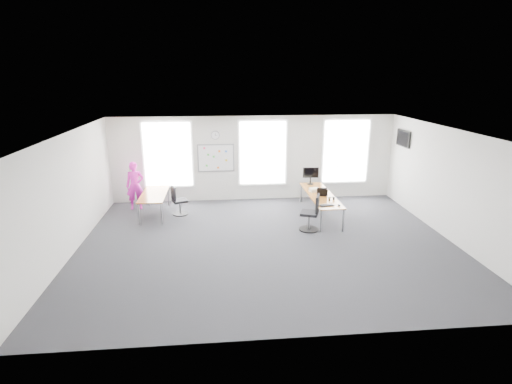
{
  "coord_description": "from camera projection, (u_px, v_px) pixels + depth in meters",
  "views": [
    {
      "loc": [
        -1.24,
        -9.82,
        4.42
      ],
      "look_at": [
        -0.2,
        1.2,
        1.1
      ],
      "focal_mm": 28.0,
      "sensor_mm": 36.0,
      "label": 1
    }
  ],
  "objects": [
    {
      "name": "lens_cap",
      "position": [
        330.0,
        200.0,
        12.05
      ],
      "size": [
        0.08,
        0.08,
        0.01
      ],
      "primitive_type": "cylinder",
      "rotation": [
        0.0,
        0.0,
        -0.28
      ],
      "color": "black",
      "rests_on": "desk_right"
    },
    {
      "name": "window_left",
      "position": [
        168.0,
        155.0,
        13.77
      ],
      "size": [
        1.6,
        0.06,
        2.2
      ],
      "primitive_type": "cube",
      "color": "white",
      "rests_on": "wall_back"
    },
    {
      "name": "floor",
      "position": [
        268.0,
        244.0,
        10.74
      ],
      "size": [
        10.0,
        10.0,
        0.0
      ],
      "primitive_type": "plane",
      "color": "#242429",
      "rests_on": "ground"
    },
    {
      "name": "window_mid",
      "position": [
        263.0,
        153.0,
        14.07
      ],
      "size": [
        1.6,
        0.06,
        2.2
      ],
      "primitive_type": "cube",
      "color": "white",
      "rests_on": "wall_back"
    },
    {
      "name": "person",
      "position": [
        135.0,
        186.0,
        13.3
      ],
      "size": [
        0.63,
        0.46,
        1.6
      ],
      "primitive_type": "imported",
      "rotation": [
        0.0,
        0.0,
        0.14
      ],
      "color": "#DB1FB0",
      "rests_on": "ground"
    },
    {
      "name": "mouse",
      "position": [
        339.0,
        205.0,
        11.57
      ],
      "size": [
        0.09,
        0.13,
        0.05
      ],
      "primitive_type": "ellipsoid",
      "rotation": [
        0.0,
        0.0,
        0.11
      ],
      "color": "black",
      "rests_on": "desk_right"
    },
    {
      "name": "wall_clock",
      "position": [
        215.0,
        135.0,
        13.73
      ],
      "size": [
        0.3,
        0.04,
        0.3
      ],
      "primitive_type": "cylinder",
      "rotation": [
        1.57,
        0.0,
        0.0
      ],
      "color": "gray",
      "rests_on": "wall_back"
    },
    {
      "name": "window_right",
      "position": [
        345.0,
        151.0,
        14.34
      ],
      "size": [
        1.6,
        0.06,
        2.2
      ],
      "primitive_type": "cube",
      "color": "white",
      "rests_on": "wall_back"
    },
    {
      "name": "tv",
      "position": [
        403.0,
        138.0,
        13.39
      ],
      "size": [
        0.06,
        0.9,
        0.55
      ],
      "primitive_type": "cube",
      "color": "black",
      "rests_on": "wall_right"
    },
    {
      "name": "headphones",
      "position": [
        331.0,
        198.0,
        12.1
      ],
      "size": [
        0.18,
        0.09,
        0.1
      ],
      "rotation": [
        0.0,
        0.0,
        -0.19
      ],
      "color": "black",
      "rests_on": "desk_right"
    },
    {
      "name": "desk_right",
      "position": [
        320.0,
        196.0,
        12.68
      ],
      "size": [
        0.78,
        2.91,
        0.71
      ],
      "color": "#AA6320",
      "rests_on": "ground"
    },
    {
      "name": "whiteboard",
      "position": [
        216.0,
        158.0,
        13.96
      ],
      "size": [
        1.2,
        0.03,
        0.9
      ],
      "primitive_type": "cube",
      "color": "white",
      "rests_on": "wall_back"
    },
    {
      "name": "monitor",
      "position": [
        311.0,
        174.0,
        13.71
      ],
      "size": [
        0.54,
        0.22,
        0.6
      ],
      "rotation": [
        0.0,
        0.0,
        -0.07
      ],
      "color": "black",
      "rests_on": "desk_right"
    },
    {
      "name": "wall_right",
      "position": [
        452.0,
        185.0,
        10.77
      ],
      "size": [
        0.0,
        10.0,
        10.0
      ],
      "primitive_type": "plane",
      "rotation": [
        1.57,
        0.0,
        -1.57
      ],
      "color": "silver",
      "rests_on": "ground"
    },
    {
      "name": "desk_left",
      "position": [
        154.0,
        195.0,
        12.76
      ],
      "size": [
        0.78,
        1.95,
        0.71
      ],
      "color": "#AA6320",
      "rests_on": "ground"
    },
    {
      "name": "wall_front",
      "position": [
        298.0,
        259.0,
        6.5
      ],
      "size": [
        10.0,
        0.0,
        10.0
      ],
      "primitive_type": "plane",
      "rotation": [
        -1.57,
        0.0,
        0.0
      ],
      "color": "silver",
      "rests_on": "ground"
    },
    {
      "name": "paper_stack",
      "position": [
        315.0,
        190.0,
        12.97
      ],
      "size": [
        0.36,
        0.29,
        0.11
      ],
      "primitive_type": "cube",
      "rotation": [
        0.0,
        0.0,
        0.2
      ],
      "color": "beige",
      "rests_on": "desk_right"
    },
    {
      "name": "wall_left",
      "position": [
        68.0,
        196.0,
        9.86
      ],
      "size": [
        0.0,
        10.0,
        10.0
      ],
      "primitive_type": "plane",
      "rotation": [
        1.57,
        0.0,
        1.57
      ],
      "color": "silver",
      "rests_on": "ground"
    },
    {
      "name": "laptop_sleeve",
      "position": [
        322.0,
        192.0,
        12.44
      ],
      "size": [
        0.33,
        0.22,
        0.26
      ],
      "rotation": [
        0.0,
        0.0,
        -0.17
      ],
      "color": "black",
      "rests_on": "desk_right"
    },
    {
      "name": "chair_right",
      "position": [
        311.0,
        215.0,
        11.54
      ],
      "size": [
        0.63,
        0.63,
        1.07
      ],
      "rotation": [
        0.0,
        0.0,
        -1.94
      ],
      "color": "black",
      "rests_on": "ground"
    },
    {
      "name": "wall_back",
      "position": [
        254.0,
        158.0,
        14.13
      ],
      "size": [
        10.0,
        0.0,
        10.0
      ],
      "primitive_type": "plane",
      "rotation": [
        1.57,
        0.0,
        0.0
      ],
      "color": "silver",
      "rests_on": "ground"
    },
    {
      "name": "ceiling",
      "position": [
        269.0,
        132.0,
        9.88
      ],
      "size": [
        10.0,
        10.0,
        0.0
      ],
      "primitive_type": "plane",
      "rotation": [
        3.14,
        0.0,
        0.0
      ],
      "color": "white",
      "rests_on": "ground"
    },
    {
      "name": "chair_left",
      "position": [
        178.0,
        202.0,
        12.84
      ],
      "size": [
        0.56,
        0.56,
        0.95
      ],
      "rotation": [
        0.0,
        0.0,
        1.95
      ],
      "color": "black",
      "rests_on": "ground"
    },
    {
      "name": "keyboard",
      "position": [
        327.0,
        205.0,
        11.59
      ],
      "size": [
        0.44,
        0.26,
        0.02
      ],
      "primitive_type": "cube",
      "rotation": [
        0.0,
        0.0,
        0.29
      ],
      "color": "black",
      "rests_on": "desk_right"
    }
  ]
}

